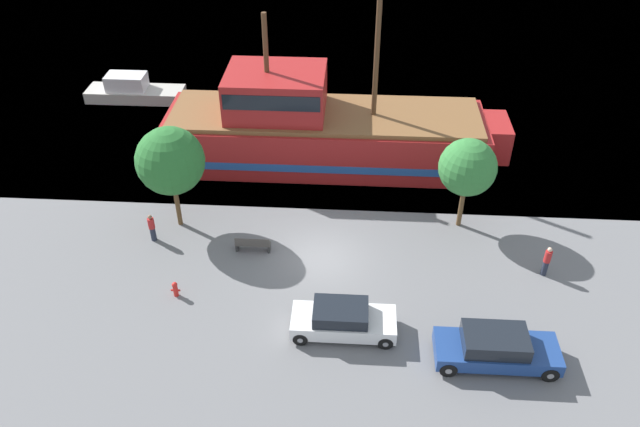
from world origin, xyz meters
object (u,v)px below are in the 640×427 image
parked_car_curb_mid (496,348)px  pedestrian_walking_far (152,228)px  moored_boat_dockside (133,90)px  bench_promenade_east (253,244)px  parked_car_curb_front (343,320)px  pirate_ship (320,130)px  fire_hydrant (175,289)px  pedestrian_walking_near (547,261)px

parked_car_curb_mid → pedestrian_walking_far: bearing=156.6°
moored_boat_dockside → bench_promenade_east: bearing=-56.0°
parked_car_curb_front → pedestrian_walking_far: 11.07m
pirate_ship → parked_car_curb_mid: 16.88m
fire_hydrant → pedestrian_walking_far: pedestrian_walking_far is taller
fire_hydrant → pedestrian_walking_near: size_ratio=0.48×
pirate_ship → parked_car_curb_front: bearing=-82.5°
parked_car_curb_mid → bench_promenade_east: parked_car_curb_mid is taller
pirate_ship → pedestrian_walking_far: (-7.78, -8.13, -1.25)m
parked_car_curb_mid → pedestrian_walking_near: bearing=59.4°
bench_promenade_east → moored_boat_dockside: bearing=124.0°
pirate_ship → parked_car_curb_mid: size_ratio=4.04×
parked_car_curb_mid → fire_hydrant: (-13.56, 2.91, -0.34)m
parked_car_curb_front → bench_promenade_east: bearing=132.2°
pirate_ship → parked_car_curb_front: 13.87m
fire_hydrant → pedestrian_walking_far: 4.39m
pirate_ship → moored_boat_dockside: bearing=151.6°
pirate_ship → moored_boat_dockside: (-13.48, 7.27, -1.35)m
moored_boat_dockside → parked_car_curb_front: size_ratio=1.54×
parked_car_curb_front → parked_car_curb_mid: (6.06, -1.20, 0.05)m
fire_hydrant → bench_promenade_east: (2.98, 3.27, 0.03)m
pedestrian_walking_near → pedestrian_walking_far: (-18.80, 1.40, -0.04)m
pirate_ship → fire_hydrant: size_ratio=25.62×
parked_car_curb_front → fire_hydrant: 7.69m
moored_boat_dockside → parked_car_curb_mid: moored_boat_dockside is taller
pirate_ship → parked_car_curb_front: size_ratio=4.52×
parked_car_curb_front → pirate_ship: bearing=97.5°
pedestrian_walking_far → pirate_ship: bearing=46.3°
moored_boat_dockside → pedestrian_walking_near: 29.71m
parked_car_curb_front → parked_car_curb_mid: bearing=-11.2°
parked_car_curb_front → bench_promenade_east: (-4.51, 4.98, -0.26)m
parked_car_curb_front → pedestrian_walking_near: (9.22, 4.16, 0.11)m
pedestrian_walking_near → pedestrian_walking_far: size_ratio=1.04×
moored_boat_dockside → pedestrian_walking_far: size_ratio=4.38×
pirate_ship → pedestrian_walking_near: (11.02, -9.53, -1.21)m
bench_promenade_east → pedestrian_walking_near: size_ratio=1.06×
pirate_ship → pedestrian_walking_far: bearing=-133.7°
pirate_ship → moored_boat_dockside: 15.38m
pirate_ship → parked_car_curb_front: (1.80, -13.69, -1.32)m
fire_hydrant → pedestrian_walking_far: bearing=118.4°
parked_car_curb_mid → pedestrian_walking_near: pedestrian_walking_near is taller
parked_car_curb_mid → moored_boat_dockside: bearing=133.9°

